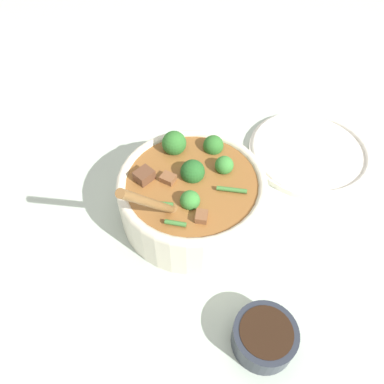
{
  "coord_description": "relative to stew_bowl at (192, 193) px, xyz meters",
  "views": [
    {
      "loc": [
        0.39,
        0.03,
        0.53
      ],
      "look_at": [
        0.0,
        0.0,
        0.06
      ],
      "focal_mm": 35.0,
      "sensor_mm": 36.0,
      "label": 1
    }
  ],
  "objects": [
    {
      "name": "stew_bowl",
      "position": [
        0.0,
        0.0,
        0.0
      ],
      "size": [
        0.27,
        0.24,
        0.23
      ],
      "color": "beige",
      "rests_on": "ground_plane"
    },
    {
      "name": "empty_plate",
      "position": [
        -0.16,
        0.22,
        -0.04
      ],
      "size": [
        0.24,
        0.24,
        0.02
      ],
      "color": "silver",
      "rests_on": "ground_plane"
    },
    {
      "name": "ground_plane",
      "position": [
        0.0,
        0.0,
        -0.05
      ],
      "size": [
        4.0,
        4.0,
        0.0
      ],
      "primitive_type": "plane",
      "color": "#ADBCAD"
    },
    {
      "name": "condiment_bowl",
      "position": [
        0.22,
        0.11,
        -0.03
      ],
      "size": [
        0.09,
        0.09,
        0.04
      ],
      "color": "#232833",
      "rests_on": "ground_plane"
    }
  ]
}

